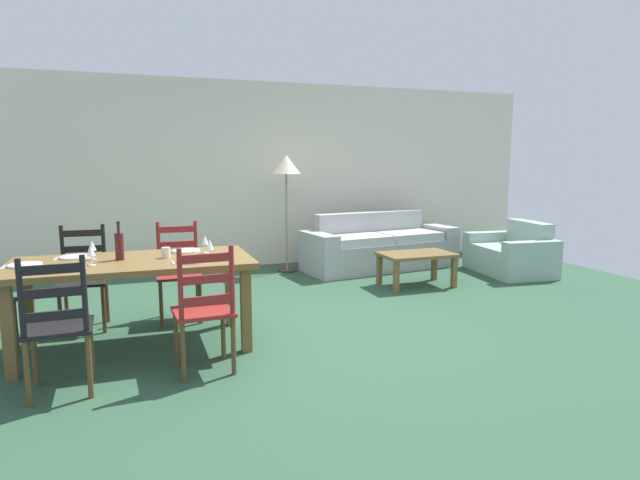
% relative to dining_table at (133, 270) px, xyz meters
% --- Properties ---
extents(ground_plane, '(9.60, 9.60, 0.02)m').
position_rel_dining_table_xyz_m(ground_plane, '(1.48, -0.05, -0.67)').
color(ground_plane, '#2C4F38').
extents(wall_far, '(9.60, 0.16, 2.70)m').
position_rel_dining_table_xyz_m(wall_far, '(1.48, 3.25, 0.69)').
color(wall_far, beige).
rests_on(wall_far, ground_plane).
extents(dining_table, '(1.90, 0.96, 0.75)m').
position_rel_dining_table_xyz_m(dining_table, '(0.00, 0.00, 0.00)').
color(dining_table, brown).
rests_on(dining_table, ground_plane).
extents(dining_chair_near_left, '(0.43, 0.41, 0.96)m').
position_rel_dining_table_xyz_m(dining_chair_near_left, '(-0.48, -0.78, -0.19)').
color(dining_chair_near_left, black).
rests_on(dining_chair_near_left, ground_plane).
extents(dining_chair_near_right, '(0.44, 0.43, 0.96)m').
position_rel_dining_table_xyz_m(dining_chair_near_right, '(0.48, -0.71, -0.19)').
color(dining_chair_near_right, maroon).
rests_on(dining_chair_near_right, ground_plane).
extents(dining_chair_far_left, '(0.44, 0.42, 0.96)m').
position_rel_dining_table_xyz_m(dining_chair_far_left, '(-0.45, 0.75, -0.19)').
color(dining_chair_far_left, black).
rests_on(dining_chair_far_left, ground_plane).
extents(dining_chair_far_right, '(0.44, 0.42, 0.96)m').
position_rel_dining_table_xyz_m(dining_chair_far_right, '(0.41, 0.74, -0.19)').
color(dining_chair_far_right, maroon).
rests_on(dining_chair_far_right, ground_plane).
extents(dinner_plate_near_left, '(0.24, 0.24, 0.02)m').
position_rel_dining_table_xyz_m(dinner_plate_near_left, '(-0.45, -0.25, 0.10)').
color(dinner_plate_near_left, white).
rests_on(dinner_plate_near_left, dining_table).
extents(fork_near_left, '(0.03, 0.17, 0.01)m').
position_rel_dining_table_xyz_m(fork_near_left, '(-0.60, -0.25, 0.09)').
color(fork_near_left, silver).
rests_on(fork_near_left, dining_table).
extents(dinner_plate_near_right, '(0.24, 0.24, 0.02)m').
position_rel_dining_table_xyz_m(dinner_plate_near_right, '(0.45, -0.25, 0.10)').
color(dinner_plate_near_right, white).
rests_on(dinner_plate_near_right, dining_table).
extents(fork_near_right, '(0.02, 0.17, 0.01)m').
position_rel_dining_table_xyz_m(fork_near_right, '(0.30, -0.25, 0.09)').
color(fork_near_right, silver).
rests_on(fork_near_right, dining_table).
extents(dinner_plate_far_left, '(0.24, 0.24, 0.02)m').
position_rel_dining_table_xyz_m(dinner_plate_far_left, '(-0.45, 0.25, 0.10)').
color(dinner_plate_far_left, white).
rests_on(dinner_plate_far_left, dining_table).
extents(fork_far_left, '(0.02, 0.17, 0.01)m').
position_rel_dining_table_xyz_m(fork_far_left, '(-0.60, 0.25, 0.09)').
color(fork_far_left, silver).
rests_on(fork_far_left, dining_table).
extents(dinner_plate_far_right, '(0.24, 0.24, 0.02)m').
position_rel_dining_table_xyz_m(dinner_plate_far_right, '(0.45, 0.25, 0.10)').
color(dinner_plate_far_right, white).
rests_on(dinner_plate_far_right, dining_table).
extents(fork_far_right, '(0.03, 0.17, 0.01)m').
position_rel_dining_table_xyz_m(fork_far_right, '(0.30, 0.25, 0.09)').
color(fork_far_right, silver).
rests_on(fork_far_right, dining_table).
extents(dinner_plate_head_west, '(0.24, 0.24, 0.02)m').
position_rel_dining_table_xyz_m(dinner_plate_head_west, '(-0.78, 0.00, 0.10)').
color(dinner_plate_head_west, white).
rests_on(dinner_plate_head_west, dining_table).
extents(fork_head_west, '(0.02, 0.17, 0.01)m').
position_rel_dining_table_xyz_m(fork_head_west, '(-0.93, 0.00, 0.09)').
color(fork_head_west, silver).
rests_on(fork_head_west, dining_table).
extents(wine_bottle, '(0.07, 0.07, 0.32)m').
position_rel_dining_table_xyz_m(wine_bottle, '(-0.10, 0.04, 0.20)').
color(wine_bottle, '#471919').
rests_on(wine_bottle, dining_table).
extents(wine_glass_near_left, '(0.06, 0.06, 0.16)m').
position_rel_dining_table_xyz_m(wine_glass_near_left, '(-0.30, -0.14, 0.20)').
color(wine_glass_near_left, white).
rests_on(wine_glass_near_left, dining_table).
extents(wine_glass_near_right, '(0.06, 0.06, 0.16)m').
position_rel_dining_table_xyz_m(wine_glass_near_right, '(0.61, -0.14, 0.20)').
color(wine_glass_near_right, white).
rests_on(wine_glass_near_right, dining_table).
extents(wine_glass_far_left, '(0.06, 0.06, 0.16)m').
position_rel_dining_table_xyz_m(wine_glass_far_left, '(-0.31, 0.13, 0.20)').
color(wine_glass_far_left, white).
rests_on(wine_glass_far_left, dining_table).
extents(wine_glass_far_right, '(0.06, 0.06, 0.16)m').
position_rel_dining_table_xyz_m(wine_glass_far_right, '(0.60, 0.13, 0.20)').
color(wine_glass_far_right, white).
rests_on(wine_glass_far_right, dining_table).
extents(coffee_cup_primary, '(0.07, 0.07, 0.09)m').
position_rel_dining_table_xyz_m(coffee_cup_primary, '(0.26, 0.00, 0.13)').
color(coffee_cup_primary, beige).
rests_on(coffee_cup_primary, dining_table).
extents(couch, '(2.37, 1.11, 0.80)m').
position_rel_dining_table_xyz_m(couch, '(3.38, 2.40, -0.37)').
color(couch, '#A7AAA8').
rests_on(couch, ground_plane).
extents(coffee_table, '(0.90, 0.56, 0.42)m').
position_rel_dining_table_xyz_m(coffee_table, '(3.32, 1.19, -0.31)').
color(coffee_table, brown).
rests_on(coffee_table, ground_plane).
extents(armchair_upholstered, '(0.90, 1.23, 0.72)m').
position_rel_dining_table_xyz_m(armchair_upholstered, '(5.01, 1.43, -0.41)').
color(armchair_upholstered, '#99B5A7').
rests_on(armchair_upholstered, ground_plane).
extents(standing_lamp, '(0.40, 0.40, 1.64)m').
position_rel_dining_table_xyz_m(standing_lamp, '(2.04, 2.59, 0.75)').
color(standing_lamp, '#332D28').
rests_on(standing_lamp, ground_plane).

